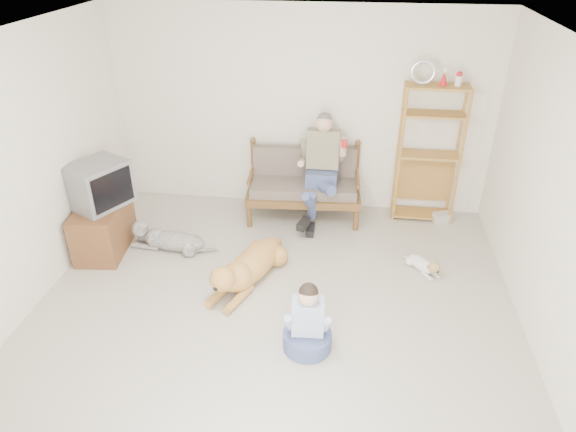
# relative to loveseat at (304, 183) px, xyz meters

# --- Properties ---
(floor) EXTENTS (5.50, 5.50, 0.00)m
(floor) POSITION_rel_loveseat_xyz_m (-0.10, -2.40, -0.49)
(floor) COLOR beige
(floor) RESTS_ON ground
(ceiling) EXTENTS (5.50, 5.50, 0.00)m
(ceiling) POSITION_rel_loveseat_xyz_m (-0.10, -2.40, 2.21)
(ceiling) COLOR white
(ceiling) RESTS_ON ground
(wall_back) EXTENTS (5.00, 0.00, 5.00)m
(wall_back) POSITION_rel_loveseat_xyz_m (-0.10, 0.35, 0.86)
(wall_back) COLOR silver
(wall_back) RESTS_ON ground
(wall_right) EXTENTS (0.00, 5.50, 5.50)m
(wall_right) POSITION_rel_loveseat_xyz_m (2.40, -2.40, 0.86)
(wall_right) COLOR silver
(wall_right) RESTS_ON ground
(loveseat) EXTENTS (1.54, 0.80, 0.95)m
(loveseat) POSITION_rel_loveseat_xyz_m (0.00, 0.00, 0.00)
(loveseat) COLOR brown
(loveseat) RESTS_ON ground
(man) EXTENTS (0.55, 0.79, 1.28)m
(man) POSITION_rel_loveseat_xyz_m (0.21, -0.21, 0.18)
(man) COLOR #4A5789
(man) RESTS_ON loveseat
(etagere) EXTENTS (0.81, 0.35, 2.12)m
(etagere) POSITION_rel_loveseat_xyz_m (1.59, 0.15, 0.45)
(etagere) COLOR #A47733
(etagere) RESTS_ON ground
(book_stack) EXTENTS (0.25, 0.22, 0.13)m
(book_stack) POSITION_rel_loveseat_xyz_m (1.86, 0.03, -0.42)
(book_stack) COLOR silver
(book_stack) RESTS_ON ground
(tv_stand) EXTENTS (0.59, 0.95, 0.60)m
(tv_stand) POSITION_rel_loveseat_xyz_m (-2.32, -1.18, -0.19)
(tv_stand) COLOR brown
(tv_stand) RESTS_ON ground
(crt_tv) EXTENTS (0.74, 0.79, 0.53)m
(crt_tv) POSITION_rel_loveseat_xyz_m (-2.29, -1.13, 0.38)
(crt_tv) COLOR slate
(crt_tv) RESTS_ON tv_stand
(wall_outlet) EXTENTS (0.12, 0.02, 0.08)m
(wall_outlet) POSITION_rel_loveseat_xyz_m (-1.35, 0.34, -0.19)
(wall_outlet) COLOR white
(wall_outlet) RESTS_ON ground
(golden_retriever) EXTENTS (0.74, 1.48, 0.47)m
(golden_retriever) POSITION_rel_loveseat_xyz_m (-0.46, -1.62, -0.30)
(golden_retriever) COLOR #C88D45
(golden_retriever) RESTS_ON ground
(shaggy_dog) EXTENTS (1.16, 0.34, 0.34)m
(shaggy_dog) POSITION_rel_loveseat_xyz_m (-1.59, -1.07, -0.35)
(shaggy_dog) COLOR beige
(shaggy_dog) RESTS_ON ground
(terrier) EXTENTS (0.39, 0.48, 0.22)m
(terrier) POSITION_rel_loveseat_xyz_m (1.52, -1.16, -0.39)
(terrier) COLOR silver
(terrier) RESTS_ON ground
(child) EXTENTS (0.46, 0.46, 0.73)m
(child) POSITION_rel_loveseat_xyz_m (0.30, -2.54, -0.22)
(child) COLOR #4A5789
(child) RESTS_ON ground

